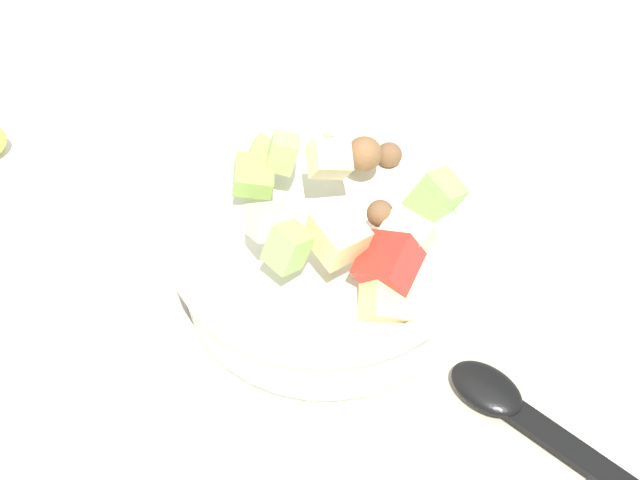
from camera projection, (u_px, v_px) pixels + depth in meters
name	position (u px, v px, depth m)	size (l,w,h in m)	color
ground_plane	(316.00, 297.00, 0.70)	(2.40, 2.40, 0.00)	silver
placemat	(316.00, 295.00, 0.70)	(0.47, 0.30, 0.01)	#BCB299
salad_bowl	(322.00, 246.00, 0.67)	(0.23, 0.23, 0.13)	white
serving_spoon	(530.00, 419.00, 0.62)	(0.19, 0.07, 0.01)	black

